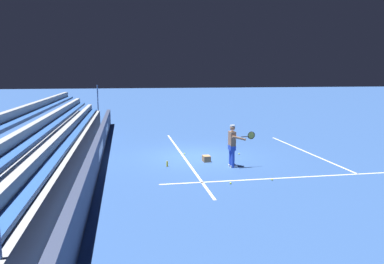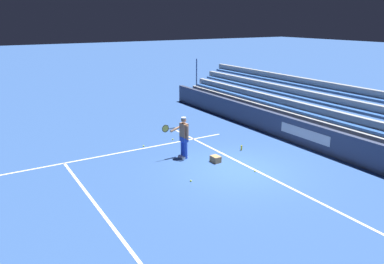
{
  "view_description": "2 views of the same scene",
  "coord_description": "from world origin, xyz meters",
  "px_view_note": "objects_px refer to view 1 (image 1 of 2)",
  "views": [
    {
      "loc": [
        16.45,
        -3.1,
        3.76
      ],
      "look_at": [
        -0.27,
        -0.06,
        1.09
      ],
      "focal_mm": 35.0,
      "sensor_mm": 36.0,
      "label": 1
    },
    {
      "loc": [
        -10.3,
        8.34,
        5.47
      ],
      "look_at": [
        1.14,
        1.39,
        1.42
      ],
      "focal_mm": 35.0,
      "sensor_mm": 36.0,
      "label": 2
    }
  ],
  "objects_px": {
    "ball_box_cardboard": "(206,159)",
    "tennis_ball_toward_net": "(272,179)",
    "tennis_ball_on_baseline": "(231,183)",
    "tennis_ball_near_player": "(239,154)",
    "tennis_ball_midcourt": "(185,154)",
    "water_bottle": "(167,164)",
    "tennis_player": "(233,145)"
  },
  "relations": [
    {
      "from": "tennis_ball_midcourt",
      "to": "water_bottle",
      "type": "height_order",
      "value": "water_bottle"
    },
    {
      "from": "tennis_ball_near_player",
      "to": "ball_box_cardboard",
      "type": "bearing_deg",
      "value": -58.96
    },
    {
      "from": "ball_box_cardboard",
      "to": "water_bottle",
      "type": "relative_size",
      "value": 1.82
    },
    {
      "from": "tennis_player",
      "to": "tennis_ball_near_player",
      "type": "bearing_deg",
      "value": 156.09
    },
    {
      "from": "tennis_ball_toward_net",
      "to": "water_bottle",
      "type": "height_order",
      "value": "water_bottle"
    },
    {
      "from": "ball_box_cardboard",
      "to": "tennis_ball_toward_net",
      "type": "height_order",
      "value": "ball_box_cardboard"
    },
    {
      "from": "tennis_ball_near_player",
      "to": "water_bottle",
      "type": "height_order",
      "value": "water_bottle"
    },
    {
      "from": "tennis_ball_toward_net",
      "to": "tennis_ball_on_baseline",
      "type": "xyz_separation_m",
      "value": [
        0.17,
        -1.58,
        0.0
      ]
    },
    {
      "from": "water_bottle",
      "to": "tennis_ball_toward_net",
      "type": "bearing_deg",
      "value": 52.39
    },
    {
      "from": "ball_box_cardboard",
      "to": "tennis_ball_toward_net",
      "type": "xyz_separation_m",
      "value": [
        3.22,
        1.68,
        -0.1
      ]
    },
    {
      "from": "tennis_ball_midcourt",
      "to": "tennis_ball_on_baseline",
      "type": "relative_size",
      "value": 1.0
    },
    {
      "from": "tennis_ball_on_baseline",
      "to": "tennis_player",
      "type": "bearing_deg",
      "value": 162.18
    },
    {
      "from": "tennis_ball_toward_net",
      "to": "tennis_ball_near_player",
      "type": "distance_m",
      "value": 4.31
    },
    {
      "from": "tennis_player",
      "to": "water_bottle",
      "type": "distance_m",
      "value": 2.77
    },
    {
      "from": "ball_box_cardboard",
      "to": "tennis_ball_near_player",
      "type": "bearing_deg",
      "value": 121.04
    },
    {
      "from": "tennis_ball_on_baseline",
      "to": "water_bottle",
      "type": "xyz_separation_m",
      "value": [
        -2.82,
        -1.86,
        0.08
      ]
    },
    {
      "from": "tennis_ball_toward_net",
      "to": "tennis_player",
      "type": "bearing_deg",
      "value": -158.31
    },
    {
      "from": "tennis_ball_on_baseline",
      "to": "tennis_ball_near_player",
      "type": "relative_size",
      "value": 1.0
    },
    {
      "from": "ball_box_cardboard",
      "to": "tennis_player",
      "type": "bearing_deg",
      "value": 37.16
    },
    {
      "from": "tennis_player",
      "to": "ball_box_cardboard",
      "type": "bearing_deg",
      "value": -142.84
    },
    {
      "from": "ball_box_cardboard",
      "to": "tennis_ball_midcourt",
      "type": "xyz_separation_m",
      "value": [
        -1.57,
        -0.7,
        -0.1
      ]
    },
    {
      "from": "tennis_player",
      "to": "tennis_ball_midcourt",
      "type": "height_order",
      "value": "tennis_player"
    },
    {
      "from": "tennis_ball_on_baseline",
      "to": "ball_box_cardboard",
      "type": "bearing_deg",
      "value": -178.29
    },
    {
      "from": "tennis_ball_on_baseline",
      "to": "tennis_ball_near_player",
      "type": "xyz_separation_m",
      "value": [
        -4.48,
        1.71,
        0.0
      ]
    },
    {
      "from": "tennis_ball_midcourt",
      "to": "tennis_ball_near_player",
      "type": "relative_size",
      "value": 1.0
    },
    {
      "from": "tennis_player",
      "to": "tennis_ball_near_player",
      "type": "relative_size",
      "value": 25.98
    },
    {
      "from": "tennis_ball_on_baseline",
      "to": "water_bottle",
      "type": "distance_m",
      "value": 3.38
    },
    {
      "from": "water_bottle",
      "to": "tennis_ball_midcourt",
      "type": "bearing_deg",
      "value": 153.64
    },
    {
      "from": "tennis_ball_midcourt",
      "to": "tennis_ball_near_player",
      "type": "distance_m",
      "value": 2.55
    },
    {
      "from": "tennis_ball_midcourt",
      "to": "tennis_ball_near_player",
      "type": "height_order",
      "value": "same"
    },
    {
      "from": "tennis_ball_near_player",
      "to": "water_bottle",
      "type": "xyz_separation_m",
      "value": [
        1.66,
        -3.57,
        0.08
      ]
    },
    {
      "from": "tennis_ball_toward_net",
      "to": "tennis_ball_midcourt",
      "type": "relative_size",
      "value": 1.0
    }
  ]
}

